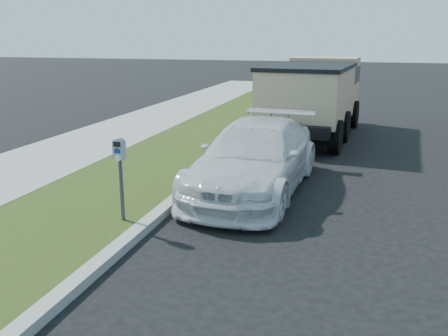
# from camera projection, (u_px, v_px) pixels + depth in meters

# --- Properties ---
(ground) EXTENTS (120.00, 120.00, 0.00)m
(ground) POSITION_uv_depth(u_px,v_px,m) (292.00, 253.00, 7.36)
(ground) COLOR black
(ground) RESTS_ON ground
(streetside) EXTENTS (6.12, 50.00, 0.15)m
(streetside) POSITION_uv_depth(u_px,v_px,m) (60.00, 182.00, 10.71)
(streetside) COLOR gray
(streetside) RESTS_ON ground
(parking_meter) EXTENTS (0.21, 0.15, 1.48)m
(parking_meter) POSITION_uv_depth(u_px,v_px,m) (120.00, 160.00, 8.07)
(parking_meter) COLOR #3F4247
(parking_meter) RESTS_ON ground
(white_wagon) EXTENTS (2.32, 5.21, 1.48)m
(white_wagon) POSITION_uv_depth(u_px,v_px,m) (255.00, 157.00, 10.20)
(white_wagon) COLOR silver
(white_wagon) RESTS_ON ground
(dump_truck) EXTENTS (3.01, 6.60, 2.51)m
(dump_truck) POSITION_uv_depth(u_px,v_px,m) (314.00, 93.00, 15.95)
(dump_truck) COLOR black
(dump_truck) RESTS_ON ground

